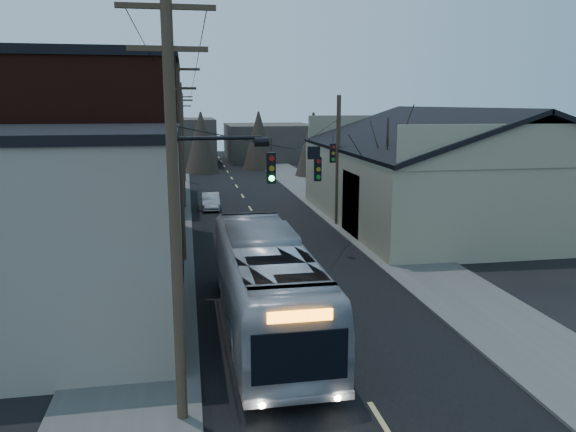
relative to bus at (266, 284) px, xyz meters
name	(u,v)px	position (x,y,z in m)	size (l,w,h in m)	color
road_surface	(253,213)	(2.06, 21.47, -1.70)	(9.00, 110.00, 0.02)	black
sidewalk_left	(163,216)	(-4.44, 21.47, -1.65)	(4.00, 110.00, 0.12)	#474744
sidewalk_right	(339,210)	(8.56, 21.47, -1.65)	(4.00, 110.00, 0.12)	#474744
building_clapboard	(59,240)	(-6.94, 0.47, 1.79)	(8.00, 8.00, 7.00)	gray
building_brick	(82,162)	(-7.94, 11.47, 3.29)	(10.00, 12.00, 10.00)	black
building_left_far	(126,160)	(-7.44, 27.47, 1.79)	(9.00, 14.00, 7.00)	#38332D
warehouse	(451,182)	(15.06, 16.47, 0.99)	(16.16, 20.60, 7.73)	gray
building_far_left	(176,142)	(-3.94, 56.47, 1.29)	(10.00, 12.00, 6.00)	#38332D
building_far_right	(269,142)	(9.06, 61.47, 0.79)	(12.00, 14.00, 5.00)	#38332D
bare_tree	(386,181)	(8.56, 11.47, 1.89)	(0.40, 0.40, 7.20)	black
utility_lines	(213,154)	(-1.05, 15.61, 3.25)	(11.24, 45.28, 10.50)	#382B1E
bus	(266,284)	(0.00, 0.00, 0.00)	(2.87, 12.25, 3.41)	#9FA2AB
parked_car	(211,201)	(-0.94, 23.80, -1.09)	(1.30, 3.74, 1.23)	#A2A4A9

